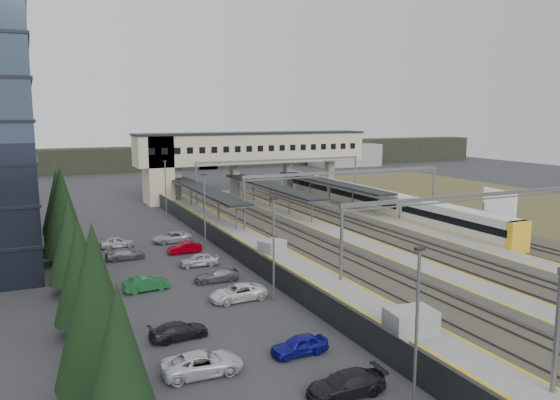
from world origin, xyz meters
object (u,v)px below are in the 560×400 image
relay_cabin_far (272,251)px  footbridge (238,152)px  train (369,200)px  relay_cabin_near (410,328)px  billboard (499,203)px

relay_cabin_far → footbridge: 41.59m
relay_cabin_far → train: bearing=37.8°
relay_cabin_far → relay_cabin_near: bearing=-90.8°
relay_cabin_near → train: size_ratio=0.06×
train → relay_cabin_far: bearing=-142.2°
billboard → train: bearing=114.3°
footbridge → train: size_ratio=0.74×
relay_cabin_near → footbridge: 62.69m
billboard → relay_cabin_near: bearing=-143.7°
relay_cabin_near → footbridge: footbridge is taller
relay_cabin_far → billboard: size_ratio=0.48×
relay_cabin_near → billboard: 39.06m
relay_cabin_far → billboard: 31.24m
relay_cabin_near → billboard: bearing=36.3°
footbridge → billboard: 43.30m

